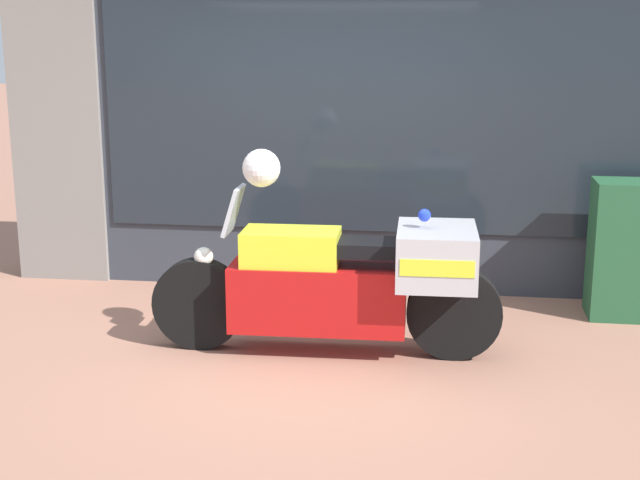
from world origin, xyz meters
TOP-DOWN VIEW (x-y plane):
  - ground_plane at (0.00, 0.00)m, footprint 60.00×60.00m
  - shop_building at (-0.39, 2.00)m, footprint 5.82×0.55m
  - window_display at (0.35, 2.03)m, footprint 4.52×0.30m
  - paramedic_motorcycle at (0.36, 0.21)m, footprint 2.50×0.74m
  - utility_cabinet at (2.56, 1.38)m, footprint 0.76×0.43m
  - white_helmet at (-0.26, 0.19)m, footprint 0.27×0.27m

SIDE VIEW (x-z plane):
  - ground_plane at x=0.00m, z-range 0.00..0.00m
  - window_display at x=0.35m, z-range -0.54..1.51m
  - paramedic_motorcycle at x=0.36m, z-range -0.05..1.15m
  - utility_cabinet at x=2.56m, z-range 0.00..1.11m
  - white_helmet at x=-0.26m, z-range 1.20..1.47m
  - shop_building at x=-0.39m, z-range 0.01..3.72m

